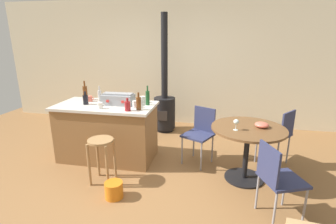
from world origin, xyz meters
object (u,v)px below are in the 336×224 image
bottle_4 (85,92)px  bottle_5 (100,96)px  kitchen_island (107,132)px  folding_chair_near (279,133)px  toolbox (118,99)px  dining_table (247,140)px  cup_0 (143,99)px  cup_1 (90,99)px  bottle_0 (128,106)px  plastic_bucket (114,190)px  bottle_2 (139,103)px  wooden_stool (101,151)px  folding_chair_left (277,176)px  bottle_1 (148,98)px  cup_3 (100,106)px  wood_stove (165,105)px  cup_2 (135,104)px  wine_glass (236,122)px  bottle_3 (86,99)px  serving_bowl (262,125)px  folding_chair_far (200,131)px

bottle_4 → bottle_5: bearing=-17.1°
kitchen_island → folding_chair_near: kitchen_island is taller
toolbox → dining_table: bearing=-8.7°
cup_0 → cup_1: bearing=-174.2°
folding_chair_near → bottle_0: bearing=-165.8°
bottle_5 → plastic_bucket: bottle_5 is taller
dining_table → bottle_2: size_ratio=3.80×
wooden_stool → folding_chair_left: bearing=-8.6°
folding_chair_left → toolbox: toolbox is taller
bottle_1 → cup_0: bottle_1 is taller
bottle_2 → cup_3: (-0.57, -0.05, -0.05)m
folding_chair_left → wood_stove: size_ratio=0.36×
wood_stove → cup_2: wood_stove is taller
bottle_2 → cup_0: bottle_2 is taller
kitchen_island → dining_table: size_ratio=1.58×
folding_chair_left → wood_stove: 2.99m
cup_0 → wine_glass: cup_0 is taller
kitchen_island → wood_stove: (0.63, 1.43, 0.11)m
bottle_3 → cup_1: size_ratio=1.66×
cup_2 → dining_table: bearing=-5.6°
cup_2 → bottle_0: bearing=-106.9°
dining_table → wine_glass: bearing=-142.3°
wood_stove → bottle_0: 1.75m
cup_3 → serving_bowl: size_ratio=0.62×
wooden_stool → bottle_5: bearing=114.5°
wooden_stool → cup_2: bearing=64.4°
cup_0 → wine_glass: size_ratio=0.88×
bottle_1 → wine_glass: 1.40m
bottle_4 → cup_0: bearing=-0.1°
bottle_2 → bottle_3: bearing=171.5°
bottle_3 → cup_2: bearing=-3.1°
dining_table → toolbox: 1.99m
bottle_0 → cup_2: size_ratio=1.73×
dining_table → folding_chair_left: 0.80m
kitchen_island → cup_1: cup_1 is taller
kitchen_island → toolbox: toolbox is taller
folding_chair_far → bottle_0: bottle_0 is taller
cup_0 → cup_2: (-0.02, -0.33, 0.00)m
cup_2 → toolbox: bearing=156.5°
cup_1 → serving_bowl: bearing=-7.8°
bottle_0 → bottle_1: (0.19, 0.37, 0.04)m
folding_chair_left → bottle_4: bottle_4 is taller
folding_chair_far → toolbox: 1.36m
bottle_3 → cup_1: 0.20m
folding_chair_near → cup_3: bearing=-168.7°
bottle_4 → cup_3: bottle_4 is taller
bottle_1 → cup_1: bottle_1 is taller
bottle_4 → dining_table: bearing=-10.7°
bottle_5 → cup_3: 0.42m
dining_table → serving_bowl: 0.27m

